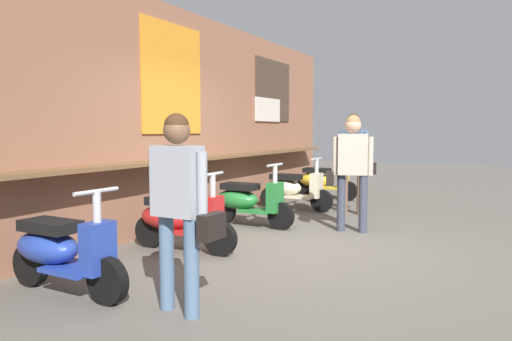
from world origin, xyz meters
TOP-DOWN VIEW (x-y plane):
  - ground_plane at (0.00, 0.00)m, footprint 32.17×32.17m
  - market_stall_facade at (0.01, 2.02)m, footprint 11.49×0.61m
  - scooter_blue at (-2.57, 1.08)m, footprint 0.46×1.40m
  - scooter_red at (-0.84, 1.08)m, footprint 0.47×1.40m
  - scooter_green at (0.87, 1.08)m, footprint 0.46×1.40m
  - scooter_cream at (2.58, 1.08)m, footprint 0.46×1.40m
  - scooter_yellow at (4.17, 1.08)m, footprint 0.46×1.40m
  - shopper_with_handbag at (1.19, -0.45)m, footprint 0.40×0.66m
  - shopper_browsing at (-2.46, -0.16)m, footprint 0.26×0.63m
  - shopper_passing at (2.68, -0.04)m, footprint 0.36×0.69m

SIDE VIEW (x-z plane):
  - ground_plane at x=0.00m, z-range 0.00..0.00m
  - scooter_blue at x=-2.57m, z-range -0.10..0.87m
  - scooter_red at x=-0.84m, z-range -0.10..0.87m
  - scooter_green at x=0.87m, z-range -0.10..0.87m
  - scooter_cream at x=2.58m, z-range -0.10..0.87m
  - scooter_yellow at x=4.17m, z-range -0.10..0.87m
  - shopper_browsing at x=-2.46m, z-range 0.16..1.75m
  - shopper_with_handbag at x=1.19m, z-range 0.18..1.85m
  - shopper_passing at x=2.68m, z-range 0.20..1.95m
  - market_stall_facade at x=0.01m, z-range 0.00..3.23m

